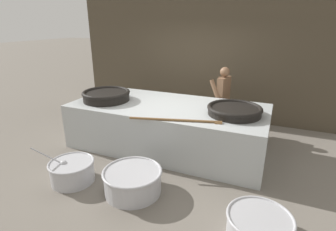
{
  "coord_description": "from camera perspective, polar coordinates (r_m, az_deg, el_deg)",
  "views": [
    {
      "loc": [
        1.94,
        -4.55,
        2.45
      ],
      "look_at": [
        0.0,
        0.0,
        0.67
      ],
      "focal_mm": 28.0,
      "sensor_mm": 36.0,
      "label": 1
    }
  ],
  "objects": [
    {
      "name": "ground_plane",
      "position": [
        5.52,
        0.0,
        -6.58
      ],
      "size": [
        60.0,
        60.0,
        0.0
      ],
      "primitive_type": "plane",
      "color": "slate"
    },
    {
      "name": "back_wall",
      "position": [
        7.04,
        7.24,
        14.57
      ],
      "size": [
        6.87,
        0.24,
        3.66
      ],
      "primitive_type": "cube",
      "color": "#4C4233",
      "rests_on": "ground_plane"
    },
    {
      "name": "hearth_platform",
      "position": [
        5.33,
        0.0,
        -2.26
      ],
      "size": [
        3.83,
        1.76,
        0.9
      ],
      "color": "#B2B7B7",
      "rests_on": "ground_plane"
    },
    {
      "name": "giant_wok_near",
      "position": [
        5.6,
        -13.27,
        4.31
      ],
      "size": [
        0.98,
        0.98,
        0.21
      ],
      "color": "black",
      "rests_on": "hearth_platform"
    },
    {
      "name": "giant_wok_far",
      "position": [
        4.76,
        14.27,
        1.16
      ],
      "size": [
        0.96,
        0.96,
        0.16
      ],
      "color": "black",
      "rests_on": "hearth_platform"
    },
    {
      "name": "stirring_paddle",
      "position": [
        4.32,
        2.34,
        -1.03
      ],
      "size": [
        1.5,
        0.48,
        0.04
      ],
      "rotation": [
        0.0,
        0.0,
        0.27
      ],
      "color": "brown",
      "rests_on": "hearth_platform"
    },
    {
      "name": "cook",
      "position": [
        6.03,
        11.8,
        3.73
      ],
      "size": [
        0.41,
        0.59,
        1.52
      ],
      "rotation": [
        0.0,
        0.0,
        2.95
      ],
      "color": "brown",
      "rests_on": "ground_plane"
    },
    {
      "name": "prep_bowl_vegetables",
      "position": [
        4.57,
        -20.15,
        -11.15
      ],
      "size": [
        0.86,
        0.72,
        0.64
      ],
      "color": "#B7B7BC",
      "rests_on": "ground_plane"
    },
    {
      "name": "prep_bowl_meat",
      "position": [
        3.55,
        19.21,
        -21.59
      ],
      "size": [
        0.79,
        0.79,
        0.3
      ],
      "color": "#B7B7BC",
      "rests_on": "ground_plane"
    },
    {
      "name": "prep_bowl_extra",
      "position": [
        4.08,
        -7.69,
        -13.76
      ],
      "size": [
        0.9,
        0.9,
        0.37
      ],
      "color": "#B7B7BC",
      "rests_on": "ground_plane"
    }
  ]
}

